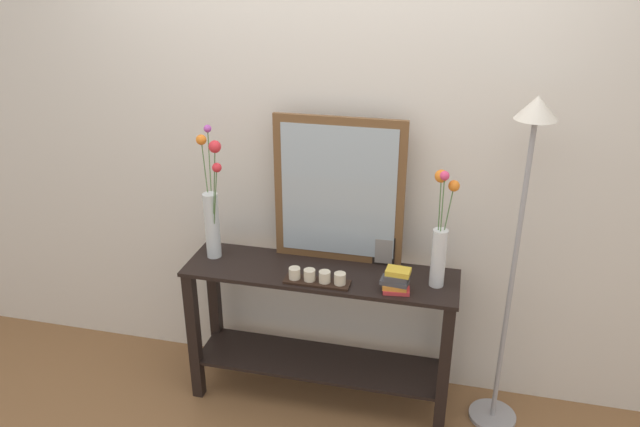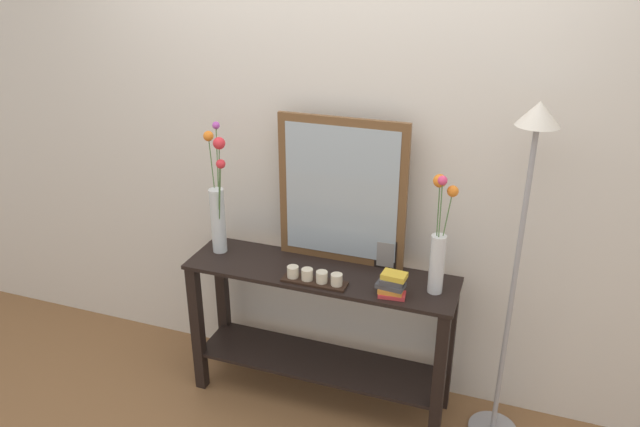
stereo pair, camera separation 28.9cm
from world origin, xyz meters
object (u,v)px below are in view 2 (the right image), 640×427
Objects in this scene: book_stack at (392,285)px; candle_tray at (314,278)px; console_table at (320,322)px; picture_frame_small at (386,254)px; mirror_leaning at (341,192)px; floor_lamp at (522,226)px; tall_vase_left at (218,206)px; vase_right at (438,247)px.

candle_tray is at bearing -178.34° from book_stack.
picture_frame_small reaches higher than console_table.
console_table is 0.34m from candle_tray.
floor_lamp is (0.85, -0.11, -0.00)m from mirror_leaning.
tall_vase_left is 1.13m from vase_right.
candle_tray is (0.01, -0.11, 0.32)m from console_table.
floor_lamp is at bearing 2.51° from console_table.
mirror_leaning reaches higher than picture_frame_small.
mirror_leaning reaches higher than candle_tray.
mirror_leaning is 4.83× the size of picture_frame_small.
picture_frame_small is (0.28, 0.26, 0.05)m from candle_tray.
floor_lamp is at bearing -9.34° from picture_frame_small.
picture_frame_small is 0.26m from book_stack.
picture_frame_small is (-0.27, 0.14, -0.16)m from vase_right.
console_table is at bearing -2.83° from tall_vase_left.
vase_right is 1.83× the size of candle_tray.
floor_lamp is (0.91, 0.04, 0.67)m from console_table.
picture_frame_small is (0.86, 0.11, -0.18)m from tall_vase_left.
candle_tray is (-0.05, -0.26, -0.35)m from mirror_leaning.
mirror_leaning is 2.35× the size of candle_tray.
picture_frame_small is 0.69m from floor_lamp.
candle_tray is at bearing -137.86° from picture_frame_small.
book_stack is 0.63m from floor_lamp.
floor_lamp reaches higher than candle_tray.
picture_frame_small reaches higher than book_stack.
console_table is 2.34× the size of vase_right.
book_stack is at bearing -37.69° from mirror_leaning.
vase_right reaches higher than picture_frame_small.
console_table is 4.28× the size of candle_tray.
mirror_leaning is 0.64m from tall_vase_left.
candle_tray is at bearing -168.62° from vase_right.
candle_tray is 2.06× the size of picture_frame_small.
mirror_leaning reaches higher than vase_right.
mirror_leaning is 0.86m from floor_lamp.
picture_frame_small is at bearing -2.24° from mirror_leaning.
console_table is at bearing 96.39° from candle_tray.
book_stack is (0.37, 0.01, 0.03)m from candle_tray.
picture_frame_small is at bearing 7.51° from tall_vase_left.
console_table is 1.13m from floor_lamp.
vase_right is at bearing 29.02° from book_stack.
mirror_leaning is at bearing 142.31° from book_stack.
candle_tray is 0.37m from book_stack.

